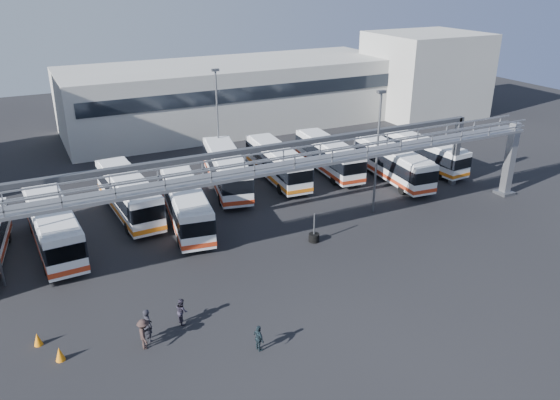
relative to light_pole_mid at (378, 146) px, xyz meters
name	(u,v)px	position (x,y,z in m)	size (l,w,h in m)	color
ground	(283,286)	(-12.00, -7.00, -5.73)	(140.00, 140.00, 0.00)	black
gantry	(245,177)	(-12.00, -1.13, -0.22)	(51.40, 5.15, 7.10)	gray
warehouse	(233,95)	(0.00, 31.00, -1.73)	(42.00, 14.00, 8.00)	#9E9E99
building_right	(425,74)	(26.00, 25.00, -0.23)	(14.00, 12.00, 11.00)	#B2B2AD
light_pole_mid	(378,146)	(0.00, 0.00, 0.00)	(0.70, 0.35, 10.21)	#4C4F54
light_pole_back	(217,116)	(-8.00, 15.00, 0.00)	(0.70, 0.35, 10.21)	#4C4F54
bus_2	(53,225)	(-24.46, 4.89, -3.83)	(3.25, 11.45, 3.44)	white
bus_3	(128,193)	(-18.32, 8.55, -3.83)	(3.24, 11.40, 3.42)	white
bus_4	(186,204)	(-14.74, 4.43, -3.89)	(4.05, 11.17, 3.32)	white
bus_5	(226,169)	(-9.01, 10.45, -3.78)	(4.91, 11.89, 3.52)	white
bus_6	(277,162)	(-3.86, 10.34, -3.90)	(3.25, 11.01, 3.30)	white
bus_7	(329,155)	(1.72, 10.13, -3.93)	(3.26, 10.84, 3.25)	white
bus_8	(393,163)	(5.99, 5.31, -3.94)	(3.38, 10.82, 3.23)	white
bus_9	(425,153)	(11.00, 6.71, -4.05)	(3.02, 10.10, 3.03)	white
pedestrian_a	(148,325)	(-21.05, -8.71, -4.74)	(0.72, 0.47, 1.97)	black
pedestrian_b	(182,311)	(-18.94, -7.96, -4.94)	(0.77, 0.60, 1.58)	#262230
pedestrian_c	(144,334)	(-21.40, -9.28, -4.84)	(1.15, 0.66, 1.77)	#2F211F
pedestrian_d	(259,338)	(-16.02, -12.18, -4.96)	(0.90, 0.37, 1.53)	#18242B
cone_left	(60,354)	(-25.60, -8.32, -5.33)	(0.49, 0.49, 0.79)	orange
cone_right	(38,339)	(-26.53, -6.45, -5.36)	(0.47, 0.47, 0.74)	orange
tire_stack	(314,237)	(-7.12, -2.50, -5.34)	(0.80, 0.80, 2.28)	black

